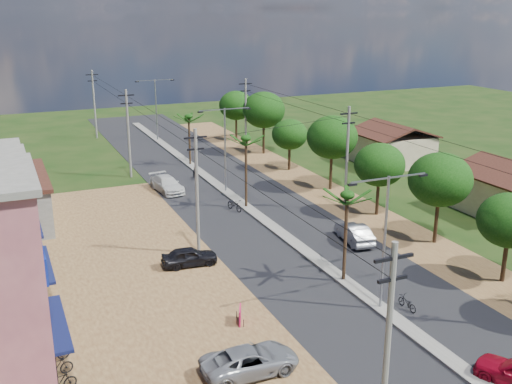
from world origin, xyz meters
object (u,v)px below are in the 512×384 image
car_parked_silver (250,361)px  moto_rider_east (407,303)px  car_silver_mid (354,233)px  car_parked_dark (189,257)px  car_white_far (167,185)px  roadside_sign (240,315)px

car_parked_silver → moto_rider_east: 10.97m
car_silver_mid → car_parked_silver: (-13.60, -12.25, -0.05)m
car_silver_mid → car_parked_dark: car_silver_mid is taller
car_white_far → car_parked_dark: (-3.21, -17.18, -0.07)m
car_white_far → car_parked_dark: car_white_far is taller
car_silver_mid → roadside_sign: size_ratio=4.01×
car_silver_mid → car_parked_silver: 18.31m
car_parked_silver → car_parked_dark: bearing=-5.3°
moto_rider_east → roadside_sign: size_ratio=1.43×
car_parked_silver → roadside_sign: 4.82m
car_parked_dark → roadside_sign: size_ratio=3.49×
car_parked_silver → car_white_far: bearing=-8.5°
car_white_far → roadside_sign: size_ratio=4.57×
car_white_far → car_silver_mid: bearing=-70.2°
car_parked_dark → roadside_sign: 8.50m
car_white_far → moto_rider_east: bearing=-84.5°
moto_rider_east → roadside_sign: 9.70m
car_silver_mid → car_white_far: (-9.24, 18.03, 0.00)m
car_silver_mid → roadside_sign: 14.43m
car_white_far → car_parked_dark: size_ratio=1.31×
car_white_far → car_parked_silver: 30.60m
car_white_far → roadside_sign: bearing=-103.9°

